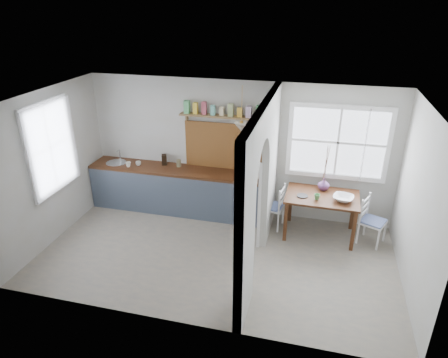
% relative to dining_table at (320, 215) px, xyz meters
% --- Properties ---
extents(floor, '(5.80, 3.20, 0.01)m').
position_rel_dining_table_xyz_m(floor, '(-1.63, -1.06, -0.39)').
color(floor, gray).
rests_on(floor, ground).
extents(ceiling, '(5.80, 3.20, 0.01)m').
position_rel_dining_table_xyz_m(ceiling, '(-1.63, -1.06, 2.21)').
color(ceiling, '#BCBCBC').
rests_on(ceiling, walls).
extents(walls, '(5.81, 3.21, 2.60)m').
position_rel_dining_table_xyz_m(walls, '(-1.63, -1.06, 0.91)').
color(walls, '#BCBCBC').
rests_on(walls, floor).
extents(partition, '(0.12, 3.20, 2.60)m').
position_rel_dining_table_xyz_m(partition, '(-0.93, -1.00, 1.06)').
color(partition, '#BCBCBC').
rests_on(partition, floor).
extents(kitchen_window, '(0.10, 1.16, 1.50)m').
position_rel_dining_table_xyz_m(kitchen_window, '(-4.50, -1.06, 1.26)').
color(kitchen_window, white).
rests_on(kitchen_window, walls).
extents(nook_window, '(1.76, 0.10, 1.30)m').
position_rel_dining_table_xyz_m(nook_window, '(0.17, 0.50, 1.21)').
color(nook_window, white).
rests_on(nook_window, walls).
extents(counter, '(3.50, 0.60, 0.90)m').
position_rel_dining_table_xyz_m(counter, '(-2.76, 0.27, 0.06)').
color(counter, '#4B2411').
rests_on(counter, floor).
extents(sink, '(0.40, 0.40, 0.02)m').
position_rel_dining_table_xyz_m(sink, '(-4.06, 0.24, 0.50)').
color(sink, silver).
rests_on(sink, counter).
extents(backsplash, '(1.65, 0.03, 0.90)m').
position_rel_dining_table_xyz_m(backsplash, '(-1.83, 0.52, 0.96)').
color(backsplash, brown).
rests_on(backsplash, walls).
extents(shelf, '(1.75, 0.20, 0.21)m').
position_rel_dining_table_xyz_m(shelf, '(-1.83, 0.43, 1.62)').
color(shelf, olive).
rests_on(shelf, walls).
extents(pendant_lamp, '(0.26, 0.26, 0.16)m').
position_rel_dining_table_xyz_m(pendant_lamp, '(-1.48, 0.09, 1.49)').
color(pendant_lamp, beige).
rests_on(pendant_lamp, ceiling).
extents(utensil_rail, '(0.02, 0.50, 0.02)m').
position_rel_dining_table_xyz_m(utensil_rail, '(-1.02, -0.16, 1.06)').
color(utensil_rail, silver).
rests_on(utensil_rail, partition).
extents(dining_table, '(1.27, 0.86, 0.78)m').
position_rel_dining_table_xyz_m(dining_table, '(0.00, 0.00, 0.00)').
color(dining_table, '#4B2411').
rests_on(dining_table, floor).
extents(chair_left, '(0.44, 0.44, 0.84)m').
position_rel_dining_table_xyz_m(chair_left, '(-0.87, 0.09, 0.03)').
color(chair_left, white).
rests_on(chair_left, floor).
extents(chair_right, '(0.51, 0.51, 0.85)m').
position_rel_dining_table_xyz_m(chair_right, '(0.89, -0.04, 0.03)').
color(chair_right, white).
rests_on(chair_right, floor).
extents(kettle, '(0.26, 0.22, 0.28)m').
position_rel_dining_table_xyz_m(kettle, '(-1.18, 0.26, 0.65)').
color(kettle, white).
rests_on(kettle, counter).
extents(mug_a, '(0.10, 0.10, 0.09)m').
position_rel_dining_table_xyz_m(mug_a, '(-3.72, 0.11, 0.56)').
color(mug_a, white).
rests_on(mug_a, counter).
extents(mug_b, '(0.14, 0.14, 0.08)m').
position_rel_dining_table_xyz_m(mug_b, '(-3.56, 0.23, 0.55)').
color(mug_b, silver).
rests_on(mug_b, counter).
extents(knife_block, '(0.13, 0.15, 0.20)m').
position_rel_dining_table_xyz_m(knife_block, '(-3.08, 0.40, 0.61)').
color(knife_block, black).
rests_on(knife_block, counter).
extents(jar, '(0.09, 0.09, 0.15)m').
position_rel_dining_table_xyz_m(jar, '(-2.77, 0.37, 0.58)').
color(jar, '#797252').
rests_on(jar, counter).
extents(towel_magenta, '(0.02, 0.03, 0.62)m').
position_rel_dining_table_xyz_m(towel_magenta, '(-1.05, -0.08, -0.12)').
color(towel_magenta, '#D13886').
rests_on(towel_magenta, counter).
extents(towel_orange, '(0.02, 0.03, 0.47)m').
position_rel_dining_table_xyz_m(towel_orange, '(-1.05, -0.10, -0.14)').
color(towel_orange, orange).
rests_on(towel_orange, counter).
extents(bowl, '(0.40, 0.40, 0.08)m').
position_rel_dining_table_xyz_m(bowl, '(0.34, -0.09, 0.43)').
color(bowl, white).
rests_on(bowl, dining_table).
extents(table_cup, '(0.12, 0.12, 0.10)m').
position_rel_dining_table_xyz_m(table_cup, '(-0.09, -0.16, 0.44)').
color(table_cup, '#539E59').
rests_on(table_cup, dining_table).
extents(plate, '(0.20, 0.20, 0.02)m').
position_rel_dining_table_xyz_m(plate, '(-0.34, -0.11, 0.40)').
color(plate, black).
rests_on(plate, dining_table).
extents(vase, '(0.27, 0.27, 0.22)m').
position_rel_dining_table_xyz_m(vase, '(0.01, 0.25, 0.50)').
color(vase, '#5F356C').
rests_on(vase, dining_table).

